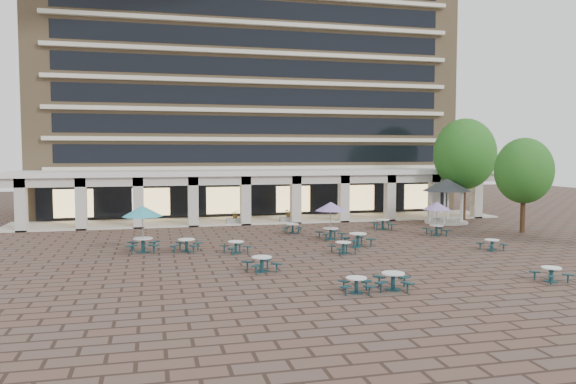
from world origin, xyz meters
name	(u,v)px	position (x,y,z in m)	size (l,w,h in m)	color
ground	(313,249)	(0.00, 0.00, 0.00)	(120.00, 120.00, 0.00)	brown
apartment_building	(245,88)	(0.00, 25.47, 12.60)	(40.00, 15.50, 25.20)	#917651
retail_arcade	(265,186)	(0.00, 14.80, 3.00)	(42.00, 6.60, 4.40)	white
picnic_table_0	(262,263)	(-4.26, -5.70, 0.45)	(1.93, 1.93, 0.75)	#153A41
picnic_table_1	(356,284)	(-1.22, -10.81, 0.40)	(1.72, 1.72, 0.66)	#153A41
picnic_table_2	(393,280)	(0.50, -10.68, 0.45)	(2.00, 2.00, 0.75)	#153A41
picnic_table_3	(551,273)	(8.17, -10.95, 0.40)	(1.60, 1.60, 0.67)	#153A41
picnic_table_4	(142,213)	(-10.06, 1.26, 2.34)	(2.38, 2.38, 2.75)	#153A41
picnic_table_5	(236,246)	(-4.77, -0.29, 0.42)	(1.87, 1.87, 0.70)	#153A41
picnic_table_6	(331,208)	(2.24, 3.35, 2.15)	(2.20, 2.20, 2.54)	#153A41
picnic_table_7	(492,244)	(10.41, -2.96, 0.39)	(1.57, 1.57, 0.65)	#153A41
picnic_table_8	(187,244)	(-7.56, 0.84, 0.46)	(2.04, 2.04, 0.76)	#153A41
picnic_table_9	(343,247)	(1.31, -1.93, 0.41)	(1.72, 1.72, 0.69)	#153A41
picnic_table_10	(358,238)	(3.07, 0.36, 0.49)	(2.03, 2.03, 0.82)	#153A41
picnic_table_11	(437,207)	(10.16, 3.37, 2.02)	(2.05, 2.05, 2.37)	#153A41
picnic_table_12	(293,228)	(0.48, 6.94, 0.40)	(1.83, 1.83, 0.67)	#153A41
picnic_table_13	(383,223)	(7.71, 7.24, 0.46)	(1.98, 1.98, 0.78)	#153A41
gazebo	(447,190)	(14.38, 9.55, 2.78)	(3.96, 3.96, 3.68)	beige
tree_east_a	(524,171)	(17.03, 3.19, 4.56)	(4.19, 4.19, 6.98)	#472F1C
tree_east_c	(465,154)	(16.67, 10.66, 5.76)	(5.30, 5.30, 8.82)	#472F1C
planter_left	(235,219)	(-2.87, 12.90, 0.48)	(1.50, 0.65, 1.22)	gray
planter_right	(289,217)	(1.63, 12.90, 0.52)	(1.50, 0.75, 1.28)	gray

